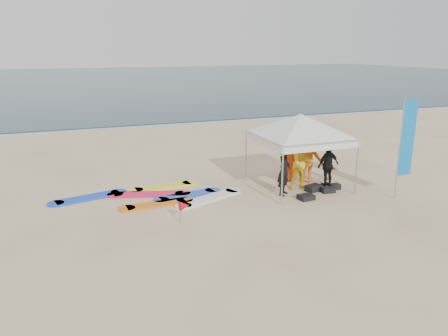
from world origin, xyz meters
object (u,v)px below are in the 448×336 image
person_black_b (328,165)px  person_seated (329,168)px  marker_pennant (184,206)px  person_orange_a (308,158)px  canopy_tent (301,114)px  surfboard_spread (159,196)px  person_black_a (284,171)px  feather_flag (407,139)px  person_orange_b (290,158)px  person_yellow (303,163)px

person_black_b → person_seated: size_ratio=1.79×
marker_pennant → person_orange_a: bearing=21.4°
canopy_tent → surfboard_spread: canopy_tent is taller
person_black_a → person_seated: person_black_a is taller
person_orange_a → feather_flag: size_ratio=0.56×
person_orange_b → person_seated: bearing=140.8°
feather_flag → person_orange_a: bearing=128.0°
person_orange_a → marker_pennant: bearing=61.2°
person_black_a → marker_pennant: bearing=152.3°
person_seated → surfboard_spread: (-6.48, 0.30, -0.40)m
person_black_b → surfboard_spread: (-5.96, 1.01, -0.75)m
person_orange_a → person_black_b: 0.81m
person_orange_a → surfboard_spread: bearing=36.4°
person_orange_b → marker_pennant: bearing=5.1°
person_black_b → canopy_tent: 2.15m
person_black_b → person_seated: 0.95m
person_yellow → canopy_tent: canopy_tent is taller
person_black_a → marker_pennant: person_black_a is taller
person_yellow → marker_pennant: (-4.75, -1.50, -0.43)m
person_orange_b → surfboard_spread: size_ratio=0.28×
person_black_a → person_seated: 2.69m
person_black_b → person_seated: bearing=-135.1°
person_black_a → person_black_b: person_black_a is taller
person_black_b → person_orange_b: (-0.92, 1.14, 0.06)m
feather_flag → person_orange_b: bearing=129.5°
person_yellow → person_black_b: person_yellow is taller
person_black_b → canopy_tent: bearing=-23.4°
person_orange_b → feather_flag: bearing=106.8°
person_black_a → marker_pennant: size_ratio=2.66×
person_orange_b → canopy_tent: canopy_tent is taller
person_black_a → feather_flag: bearing=-69.2°
marker_pennant → person_black_a: bearing=16.6°
canopy_tent → marker_pennant: canopy_tent is taller
person_black_b → surfboard_spread: bearing=-18.1°
person_orange_b → person_yellow: bearing=62.0°
person_orange_b → person_black_a: bearing=31.6°
person_orange_a → person_orange_b: (-0.50, 0.46, -0.10)m
person_black_a → person_orange_a: (1.52, 0.96, 0.09)m
surfboard_spread → person_seated: bearing=-2.6°
person_black_b → marker_pennant: size_ratio=2.45×
person_black_a → person_orange_b: size_ratio=1.00×
person_yellow → person_orange_a: bearing=49.9°
person_seated → feather_flag: size_ratio=0.26×
person_orange_b → surfboard_spread: bearing=-21.2°
person_black_b → marker_pennant: 5.94m
person_seated → surfboard_spread: 6.50m
marker_pennant → person_orange_b: bearing=27.8°
person_black_b → feather_flag: feather_flag is taller
person_yellow → feather_flag: 3.47m
person_orange_b → feather_flag: 4.14m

